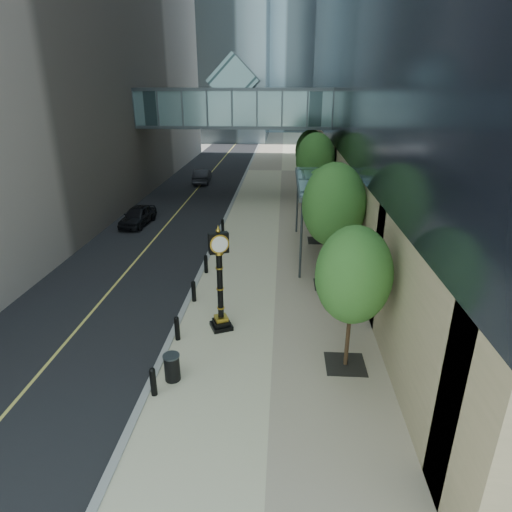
# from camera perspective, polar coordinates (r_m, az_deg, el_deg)

# --- Properties ---
(ground) EXTENTS (320.00, 320.00, 0.00)m
(ground) POSITION_cam_1_polar(r_m,az_deg,el_deg) (13.55, -2.82, -21.32)
(ground) COLOR gray
(ground) RESTS_ON ground
(road) EXTENTS (8.00, 180.00, 0.02)m
(road) POSITION_cam_1_polar(r_m,az_deg,el_deg) (51.33, -5.71, 11.33)
(road) COLOR black
(road) RESTS_ON ground
(sidewalk) EXTENTS (8.00, 180.00, 0.06)m
(sidewalk) POSITION_cam_1_polar(r_m,az_deg,el_deg) (50.66, 3.43, 11.28)
(sidewalk) COLOR #C2B995
(sidewalk) RESTS_ON ground
(curb) EXTENTS (0.25, 180.00, 0.07)m
(curb) POSITION_cam_1_polar(r_m,az_deg,el_deg) (50.84, -1.17, 11.36)
(curb) COLOR gray
(curb) RESTS_ON ground
(skywalk) EXTENTS (17.00, 4.20, 5.80)m
(skywalk) POSITION_cam_1_polar(r_m,az_deg,el_deg) (38.08, -2.87, 19.46)
(skywalk) COLOR #466A70
(skywalk) RESTS_ON ground
(entrance_canopy) EXTENTS (3.00, 8.00, 4.38)m
(entrance_canopy) POSITION_cam_1_polar(r_m,az_deg,el_deg) (24.45, 8.97, 9.59)
(entrance_canopy) COLOR #383F44
(entrance_canopy) RESTS_ON ground
(bollard_row) EXTENTS (0.20, 16.20, 0.90)m
(bollard_row) POSITION_cam_1_polar(r_m,az_deg,el_deg) (21.12, -7.44, -2.85)
(bollard_row) COLOR black
(bollard_row) RESTS_ON sidewalk
(street_trees) EXTENTS (2.94, 28.62, 6.04)m
(street_trees) POSITION_cam_1_polar(r_m,az_deg,el_deg) (27.11, 8.73, 10.09)
(street_trees) COLOR black
(street_trees) RESTS_ON sidewalk
(street_clock) EXTENTS (1.05, 1.05, 4.26)m
(street_clock) POSITION_cam_1_polar(r_m,az_deg,el_deg) (16.86, -4.81, -4.13)
(street_clock) COLOR black
(street_clock) RESTS_ON sidewalk
(trash_bin) EXTENTS (0.68, 0.68, 0.90)m
(trash_bin) POSITION_cam_1_polar(r_m,az_deg,el_deg) (14.97, -11.12, -14.45)
(trash_bin) COLOR black
(trash_bin) RESTS_ON sidewalk
(pedestrian) EXTENTS (0.81, 0.65, 1.93)m
(pedestrian) POSITION_cam_1_polar(r_m,az_deg,el_deg) (19.87, 8.98, -2.96)
(pedestrian) COLOR #BCB7AC
(pedestrian) RESTS_ON sidewalk
(car_near) EXTENTS (1.94, 4.06, 1.34)m
(car_near) POSITION_cam_1_polar(r_m,az_deg,el_deg) (31.45, -15.49, 5.20)
(car_near) COLOR black
(car_near) RESTS_ON road
(car_far) EXTENTS (1.75, 4.36, 1.41)m
(car_far) POSITION_cam_1_polar(r_m,az_deg,el_deg) (44.34, -7.20, 10.55)
(car_far) COLOR black
(car_far) RESTS_ON road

